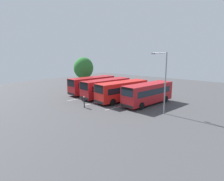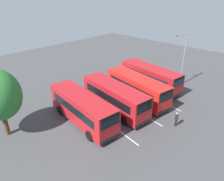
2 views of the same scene
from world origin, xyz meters
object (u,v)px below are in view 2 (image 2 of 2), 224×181
(bus_center_left, at_px, (115,97))
(street_lamp, at_px, (183,57))
(bus_far_right, at_px, (150,77))
(pedestrian, at_px, (176,118))
(bus_center_right, at_px, (137,88))
(bus_far_left, at_px, (82,108))

(bus_center_left, height_order, street_lamp, street_lamp)
(bus_far_right, bearing_deg, pedestrian, -31.70)
(bus_far_right, bearing_deg, bus_center_right, -70.79)
(street_lamp, bearing_deg, bus_center_right, 1.84)
(bus_center_left, height_order, bus_far_right, same)
(bus_far_left, xyz_separation_m, pedestrian, (7.59, 6.21, -0.76))
(bus_center_left, distance_m, street_lamp, 12.14)
(bus_far_left, bearing_deg, pedestrian, 45.70)
(pedestrian, distance_m, street_lamp, 11.28)
(bus_far_left, relative_size, street_lamp, 1.24)
(bus_far_left, relative_size, pedestrian, 5.74)
(bus_center_right, height_order, street_lamp, street_lamp)
(bus_far_right, bearing_deg, bus_center_left, -79.07)
(bus_far_left, bearing_deg, bus_center_right, 88.54)
(bus_far_left, relative_size, bus_center_left, 1.00)
(bus_far_left, relative_size, bus_center_right, 0.99)
(pedestrian, relative_size, street_lamp, 0.22)
(bus_center_left, bearing_deg, pedestrian, 23.38)
(pedestrian, bearing_deg, bus_center_left, 46.44)
(pedestrian, bearing_deg, bus_center_right, 15.02)
(bus_far_right, height_order, pedestrian, bus_far_right)
(bus_center_left, xyz_separation_m, bus_far_right, (-0.51, 7.95, 0.00))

